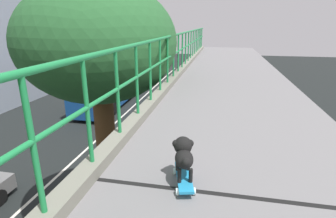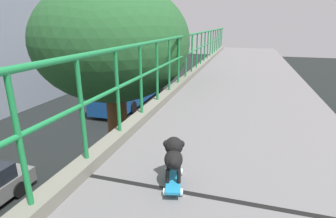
{
  "view_description": "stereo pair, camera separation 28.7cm",
  "coord_description": "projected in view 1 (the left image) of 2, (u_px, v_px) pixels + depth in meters",
  "views": [
    {
      "loc": [
        0.96,
        -0.64,
        6.73
      ],
      "look_at": [
        0.32,
        2.52,
        5.67
      ],
      "focal_mm": 28.19,
      "sensor_mm": 36.0,
      "label": 1
    },
    {
      "loc": [
        1.24,
        -0.57,
        6.73
      ],
      "look_at": [
        0.32,
        2.52,
        5.67
      ],
      "focal_mm": 28.19,
      "sensor_mm": 36.0,
      "label": 2
    }
  ],
  "objects": [
    {
      "name": "roadside_tree_mid",
      "position": [
        98.0,
        47.0,
        6.9
      ],
      "size": [
        4.12,
        4.12,
        7.8
      ],
      "color": "brown",
      "rests_on": "ground"
    },
    {
      "name": "city_bus",
      "position": [
        112.0,
        84.0,
        22.79
      ],
      "size": [
        2.77,
        10.65,
        2.98
      ],
      "color": "navy",
      "rests_on": "ground"
    },
    {
      "name": "small_dog",
      "position": [
        184.0,
        153.0,
        2.44
      ],
      "size": [
        0.24,
        0.41,
        0.34
      ],
      "color": "black",
      "rests_on": "toy_skateboard"
    },
    {
      "name": "toy_skateboard",
      "position": [
        184.0,
        177.0,
        2.47
      ],
      "size": [
        0.27,
        0.53,
        0.09
      ],
      "color": "#2392CB",
      "rests_on": "overpass_deck"
    }
  ]
}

